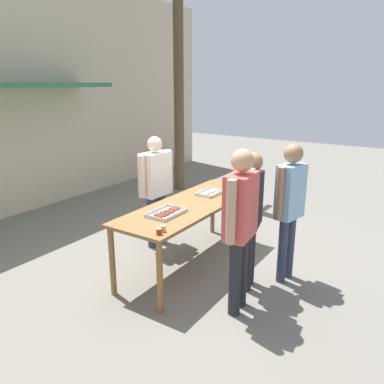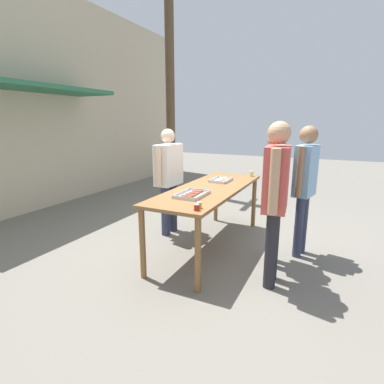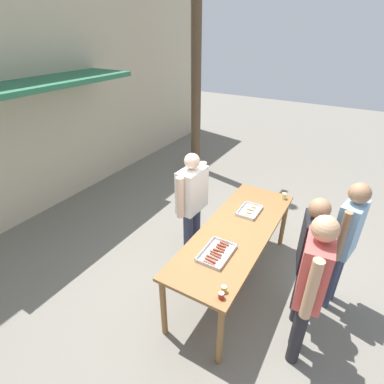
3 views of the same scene
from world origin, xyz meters
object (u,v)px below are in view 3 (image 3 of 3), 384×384
Objects in this scene: food_tray_buns at (250,211)px; condiment_jar_mustard at (221,296)px; person_customer_waiting_in_line at (309,252)px; person_server_behind_table at (192,198)px; condiment_jar_ketchup at (224,289)px; person_customer_holding_hotdog at (311,281)px; person_customer_with_cup at (346,237)px; beer_cup at (284,196)px; utility_pole at (196,18)px; food_tray_sausages at (217,253)px.

condiment_jar_mustard is at bearing -168.61° from food_tray_buns.
person_customer_waiting_in_line is (0.98, -0.60, 0.08)m from condiment_jar_mustard.
person_server_behind_table is at bearing -115.39° from person_customer_waiting_in_line.
condiment_jar_ketchup is at bearing -135.93° from person_server_behind_table.
condiment_jar_mustard is 0.04× the size of person_customer_holding_hotdog.
person_customer_waiting_in_line reaches higher than condiment_jar_mustard.
person_server_behind_table is 2.04m from person_customer_with_cup.
condiment_jar_ketchup is at bearing -22.76° from person_customer_with_cup.
person_customer_waiting_in_line is (0.90, -0.61, 0.08)m from condiment_jar_ketchup.
beer_cup is (2.19, 0.01, 0.01)m from condiment_jar_mustard.
condiment_jar_mustard is 0.04× the size of person_customer_waiting_in_line.
person_customer_with_cup is at bearing 161.95° from person_customer_holding_hotdog.
beer_cup is at bearing -166.78° from person_customer_waiting_in_line.
person_customer_with_cup is 5.07m from utility_pole.
food_tray_sausages is at bearing 179.92° from food_tray_buns.
person_customer_with_cup reaches higher than beer_cup.
utility_pole reaches higher than person_customer_with_cup.
person_server_behind_table is at bearing 106.02° from food_tray_buns.
food_tray_buns is 5.55× the size of condiment_jar_ketchup.
condiment_jar_ketchup is 2.11m from beer_cup.
food_tray_buns is 0.22× the size of person_customer_holding_hotdog.
person_server_behind_table is (-0.23, 0.81, 0.08)m from food_tray_buns.
person_customer_with_cup is at bearing 129.90° from person_customer_waiting_in_line.
condiment_jar_ketchup is (0.09, 0.01, 0.00)m from condiment_jar_mustard.
person_server_behind_table is at bearing -76.11° from person_customer_with_cup.
person_customer_holding_hotdog reaches higher than food_tray_sausages.
condiment_jar_ketchup is 1.62m from person_customer_with_cup.
condiment_jar_ketchup is 0.04× the size of person_server_behind_table.
person_customer_holding_hotdog is at bearing 0.01° from person_customer_with_cup.
condiment_jar_mustard is at bearing -44.68° from person_customer_waiting_in_line.
person_server_behind_table is 0.94× the size of person_customer_holding_hotdog.
person_customer_holding_hotdog reaches higher than food_tray_buns.
condiment_jar_mustard is at bearing -171.65° from condiment_jar_ketchup.
person_customer_waiting_in_line is at bearing -173.47° from person_customer_holding_hotdog.
person_customer_holding_hotdog is (-1.11, -1.03, 0.17)m from food_tray_buns.
utility_pole is at bearing 42.43° from food_tray_buns.
person_server_behind_table is 1.00× the size of person_customer_waiting_in_line.
beer_cup is 1.22m from person_customer_with_cup.
food_tray_buns is 0.23× the size of person_customer_waiting_in_line.
person_customer_holding_hotdog is 0.28× the size of utility_pole.
person_customer_with_cup is 0.27× the size of utility_pole.
food_tray_buns reaches higher than food_tray_sausages.
person_customer_with_cup is (-0.79, -0.92, 0.12)m from beer_cup.
food_tray_sausages is at bearing -132.33° from person_server_behind_table.
person_customer_waiting_in_line is at bearing -24.44° from person_customer_with_cup.
beer_cup is 0.05× the size of person_server_behind_table.
condiment_jar_mustard and condiment_jar_ketchup have the same top height.
condiment_jar_mustard is 0.86m from person_customer_holding_hotdog.
condiment_jar_mustard is at bearing -179.84° from beer_cup.
condiment_jar_ketchup is 0.04× the size of person_customer_with_cup.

